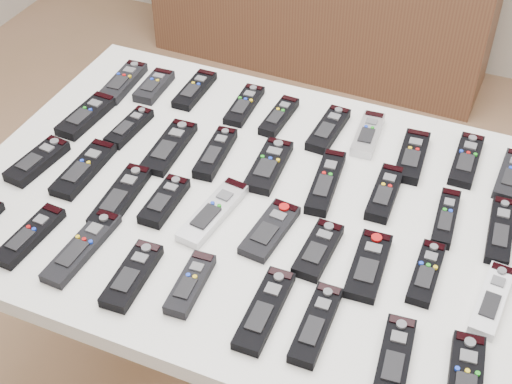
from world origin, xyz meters
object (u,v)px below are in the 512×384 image
at_px(remote_3, 244,105).
at_px(remote_10, 86,116).
at_px(remote_24, 270,230).
at_px(remote_31, 82,247).
at_px(remote_37, 465,380).
at_px(remote_33, 190,284).
at_px(remote_1, 154,86).
at_px(remote_4, 279,116).
at_px(remote_7, 412,156).
at_px(remote_27, 426,273).
at_px(remote_25, 318,250).
at_px(remote_17, 446,218).
at_px(remote_13, 215,153).
at_px(remote_30, 30,236).
at_px(remote_16, 385,193).
at_px(remote_35, 316,324).
at_px(remote_23, 213,212).
at_px(remote_26, 369,265).
at_px(remote_11, 129,127).
at_px(remote_28, 492,300).
at_px(remote_32, 132,275).
at_px(remote_34, 264,310).
at_px(remote_5, 328,129).
at_px(remote_14, 269,166).
at_px(remote_19, 37,161).
at_px(remote_2, 195,90).
at_px(remote_15, 326,182).
at_px(remote_21, 121,196).
at_px(remote_6, 368,134).
at_px(remote_8, 466,160).
at_px(remote_22, 164,201).
at_px(remote_18, 501,230).
at_px(remote_36, 394,359).
at_px(remote_12, 169,147).
at_px(remote_0, 123,82).

xyz_separation_m(remote_3, remote_10, (-0.34, -0.19, 0.00)).
distance_m(remote_24, remote_31, 0.38).
bearing_deg(remote_37, remote_33, 172.69).
xyz_separation_m(remote_1, remote_4, (0.34, 0.00, -0.00)).
bearing_deg(remote_7, remote_27, -75.89).
distance_m(remote_7, remote_25, 0.37).
bearing_deg(remote_1, remote_17, -15.79).
relative_size(remote_1, remote_13, 0.78).
distance_m(remote_30, remote_37, 0.87).
bearing_deg(remote_16, remote_3, 153.73).
xyz_separation_m(remote_33, remote_35, (0.25, 0.00, -0.00)).
distance_m(remote_3, remote_23, 0.39).
height_order(remote_10, remote_26, remote_10).
bearing_deg(remote_27, remote_11, 165.89).
height_order(remote_30, remote_33, remote_33).
xyz_separation_m(remote_28, remote_32, (-0.64, -0.21, 0.00)).
bearing_deg(remote_34, remote_5, 95.70).
bearing_deg(remote_7, remote_33, -122.49).
bearing_deg(remote_14, remote_19, -162.15).
xyz_separation_m(remote_1, remote_25, (0.58, -0.38, -0.00)).
distance_m(remote_2, remote_14, 0.36).
height_order(remote_15, remote_24, remote_15).
relative_size(remote_11, remote_30, 0.87).
bearing_deg(remote_13, remote_11, 172.70).
bearing_deg(remote_25, remote_37, -28.15).
bearing_deg(remote_33, remote_5, 77.84).
distance_m(remote_21, remote_25, 0.44).
bearing_deg(remote_28, remote_34, -149.39).
relative_size(remote_6, remote_8, 0.88).
distance_m(remote_25, remote_30, 0.58).
bearing_deg(remote_19, remote_8, 29.79).
relative_size(remote_5, remote_25, 1.12).
relative_size(remote_16, remote_32, 1.03).
bearing_deg(remote_22, remote_6, 48.92).
xyz_separation_m(remote_11, remote_24, (0.44, -0.19, -0.00)).
relative_size(remote_8, remote_15, 0.90).
xyz_separation_m(remote_17, remote_31, (-0.65, -0.36, -0.00)).
distance_m(remote_21, remote_35, 0.52).
height_order(remote_18, remote_36, remote_36).
height_order(remote_3, remote_12, remote_12).
xyz_separation_m(remote_5, remote_24, (-0.00, -0.37, -0.00)).
height_order(remote_12, remote_34, same).
xyz_separation_m(remote_2, remote_26, (0.58, -0.41, 0.00)).
distance_m(remote_0, remote_11, 0.20).
distance_m(remote_10, remote_28, 1.02).
height_order(remote_4, remote_14, same).
relative_size(remote_31, remote_34, 1.07).
xyz_separation_m(remote_23, remote_31, (-0.20, -0.19, 0.00)).
bearing_deg(remote_13, remote_1, 139.84).
bearing_deg(remote_34, remote_37, -2.37).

